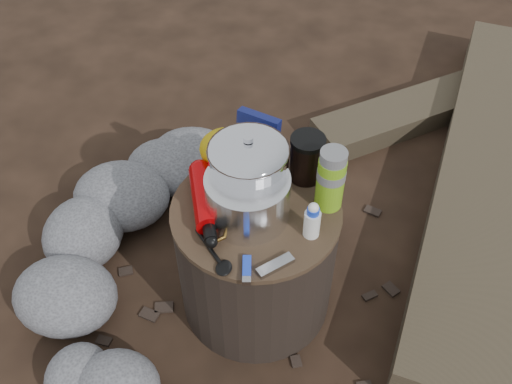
% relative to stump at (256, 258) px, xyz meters
% --- Properties ---
extents(ground, '(60.00, 60.00, 0.00)m').
position_rel_stump_xyz_m(ground, '(0.00, 0.00, -0.21)').
color(ground, black).
rests_on(ground, ground).
extents(stump, '(0.45, 0.45, 0.41)m').
position_rel_stump_xyz_m(stump, '(0.00, 0.00, 0.00)').
color(stump, black).
rests_on(stump, ground).
extents(rock_ring, '(0.47, 1.03, 0.20)m').
position_rel_stump_xyz_m(rock_ring, '(-0.37, 0.03, -0.10)').
color(rock_ring, slate).
rests_on(rock_ring, ground).
extents(log_main, '(0.59, 1.86, 0.15)m').
position_rel_stump_xyz_m(log_main, '(0.70, 0.63, -0.13)').
color(log_main, '#403627').
rests_on(log_main, ground).
extents(log_small, '(0.96, 0.81, 0.09)m').
position_rel_stump_xyz_m(log_small, '(0.53, 1.04, -0.16)').
color(log_small, '#403627').
rests_on(log_small, ground).
extents(foil_windscreen, '(0.21, 0.21, 0.13)m').
position_rel_stump_xyz_m(foil_windscreen, '(-0.02, -0.02, 0.27)').
color(foil_windscreen, white).
rests_on(foil_windscreen, stump).
extents(camping_pot, '(0.20, 0.20, 0.20)m').
position_rel_stump_xyz_m(camping_pot, '(-0.03, 0.04, 0.31)').
color(camping_pot, silver).
rests_on(camping_pot, stump).
extents(fuel_bottle, '(0.16, 0.27, 0.06)m').
position_rel_stump_xyz_m(fuel_bottle, '(-0.13, -0.02, 0.24)').
color(fuel_bottle, '#C30307').
rests_on(fuel_bottle, stump).
extents(thermos, '(0.07, 0.07, 0.18)m').
position_rel_stump_xyz_m(thermos, '(0.18, 0.06, 0.30)').
color(thermos, '#79B61B').
rests_on(thermos, stump).
extents(travel_mug, '(0.09, 0.09, 0.13)m').
position_rel_stump_xyz_m(travel_mug, '(0.11, 0.15, 0.27)').
color(travel_mug, black).
rests_on(travel_mug, stump).
extents(stuff_sack, '(0.17, 0.14, 0.12)m').
position_rel_stump_xyz_m(stuff_sack, '(-0.11, 0.15, 0.26)').
color(stuff_sack, '#C8A30B').
rests_on(stuff_sack, stump).
extents(food_pouch, '(0.12, 0.06, 0.16)m').
position_rel_stump_xyz_m(food_pouch, '(-0.04, 0.19, 0.28)').
color(food_pouch, '#0E1550').
rests_on(food_pouch, stump).
extents(lighter, '(0.04, 0.08, 0.01)m').
position_rel_stump_xyz_m(lighter, '(0.02, -0.19, 0.21)').
color(lighter, blue).
rests_on(lighter, stump).
extents(multitool, '(0.09, 0.09, 0.01)m').
position_rel_stump_xyz_m(multitool, '(0.08, -0.17, 0.21)').
color(multitool, '#A0A0A4').
rests_on(multitool, stump).
extents(spork, '(0.13, 0.13, 0.01)m').
position_rel_stump_xyz_m(spork, '(-0.08, -0.15, 0.21)').
color(spork, black).
rests_on(spork, stump).
extents(squeeze_bottle, '(0.04, 0.04, 0.10)m').
position_rel_stump_xyz_m(squeeze_bottle, '(0.15, -0.05, 0.26)').
color(squeeze_bottle, white).
rests_on(squeeze_bottle, stump).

